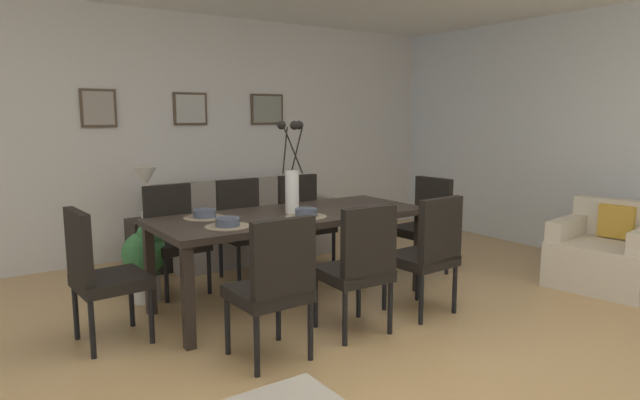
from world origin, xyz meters
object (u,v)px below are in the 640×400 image
object	(u,v)px
dining_chair_head_west	(98,270)
side_table	(149,246)
dining_chair_head_east	(425,221)
bowl_far_left	(306,212)
sofa	(244,230)
dining_table	(292,222)
centerpiece_vase	(292,178)
bowl_near_right	(205,213)
dining_chair_near_left	(274,282)
table_lamp	(146,181)
dining_chair_far_left	(359,263)
dining_chair_near_right	(174,233)
bowl_near_left	(228,221)
framed_picture_right	(267,109)
dining_chair_far_right	(244,224)
framed_picture_center	(190,109)
dining_chair_mid_left	(428,250)
framed_picture_left	(99,108)
potted_plant	(146,257)
dining_chair_mid_right	(303,217)

from	to	relation	value
dining_chair_head_west	side_table	xyz separation A→B (m)	(0.81, 1.54, -0.25)
dining_chair_head_east	bowl_far_left	xyz separation A→B (m)	(-1.51, -0.21, 0.27)
sofa	side_table	distance (m)	1.06
dining_table	bowl_far_left	world-z (taller)	bowl_far_left
centerpiece_vase	bowl_near_right	bearing A→B (deg)	163.03
dining_chair_near_left	table_lamp	bearing A→B (deg)	90.29
dining_chair_far_left	dining_chair_head_west	distance (m)	1.73
dining_chair_near_right	bowl_near_left	world-z (taller)	dining_chair_near_right
dining_chair_head_west	framed_picture_right	distance (m)	3.38
bowl_near_right	framed_picture_right	size ratio (longest dim) A/B	0.40
dining_chair_head_west	framed_picture_right	xyz separation A→B (m)	(2.45, 2.08, 1.07)
side_table	sofa	bearing A→B (deg)	3.20
dining_chair_far_right	bowl_near_left	distance (m)	1.27
dining_chair_far_right	framed_picture_center	bearing A→B (deg)	89.83
dining_chair_mid_left	dining_table	bearing A→B (deg)	129.91
framed_picture_left	dining_chair_far_left	bearing A→B (deg)	-71.53
dining_chair_far_left	bowl_far_left	world-z (taller)	dining_chair_far_left
dining_chair_mid_left	side_table	size ratio (longest dim) A/B	1.77
dining_chair_near_right	dining_chair_head_east	world-z (taller)	same
dining_chair_far_left	framed_picture_center	size ratio (longest dim) A/B	2.44
dining_chair_near_left	potted_plant	world-z (taller)	dining_chair_near_left
dining_chair_near_left	dining_chair_far_right	xyz separation A→B (m)	(0.67, 1.73, 0.00)
sofa	framed_picture_left	bearing A→B (deg)	160.01
dining_chair_head_west	dining_chair_head_east	size ratio (longest dim) A/B	1.00
bowl_near_right	table_lamp	xyz separation A→B (m)	(-0.03, 1.34, 0.11)
dining_chair_near_right	sofa	size ratio (longest dim) A/B	0.52
dining_chair_mid_left	framed_picture_center	xyz separation A→B (m)	(-0.69, 2.92, 1.07)
dining_chair_head_west	side_table	bearing A→B (deg)	62.30
dining_chair_head_west	bowl_far_left	world-z (taller)	dining_chair_head_west
dining_chair_head_east	dining_chair_far_left	bearing A→B (deg)	-150.56
dining_chair_head_west	centerpiece_vase	world-z (taller)	centerpiece_vase
dining_chair_far_right	dining_chair_mid_left	xyz separation A→B (m)	(0.70, -1.68, 0.00)
dining_chair_far_right	side_table	world-z (taller)	dining_chair_far_right
dining_chair_near_left	dining_chair_mid_left	size ratio (longest dim) A/B	1.00
centerpiece_vase	framed_picture_left	size ratio (longest dim) A/B	1.94
dining_chair_near_left	centerpiece_vase	world-z (taller)	centerpiece_vase
dining_table	dining_chair_mid_left	bearing A→B (deg)	-50.09
dining_chair_mid_left	framed_picture_left	world-z (taller)	framed_picture_left
framed_picture_center	dining_chair_near_left	bearing A→B (deg)	-102.82
dining_chair_head_east	framed_picture_center	size ratio (longest dim) A/B	2.44
dining_chair_mid_left	dining_chair_head_west	world-z (taller)	same
dining_table	dining_chair_near_left	size ratio (longest dim) A/B	2.39
bowl_near_left	side_table	bearing A→B (deg)	90.86
table_lamp	framed_picture_center	bearing A→B (deg)	38.27
dining_chair_near_left	dining_chair_mid_right	distance (m)	2.18
bowl_near_right	bowl_far_left	xyz separation A→B (m)	(0.66, -0.41, 0.00)
bowl_near_right	potted_plant	bearing A→B (deg)	121.52
dining_chair_far_right	side_table	distance (m)	1.00
dining_chair_far_left	framed_picture_right	xyz separation A→B (m)	(0.93, 2.92, 1.07)
dining_chair_far_right	bowl_near_right	distance (m)	0.96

